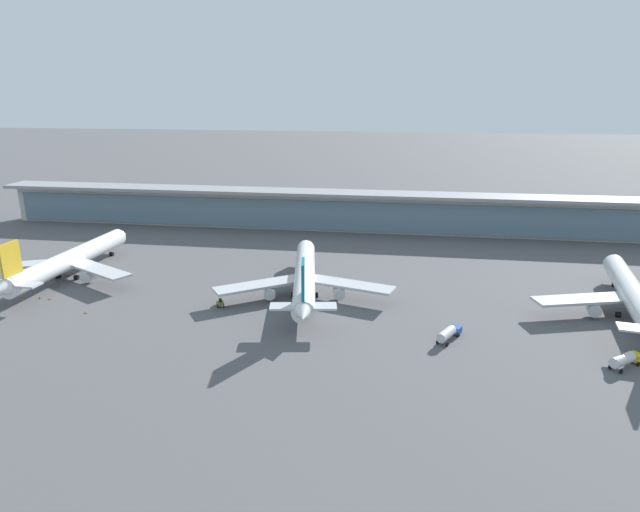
{
  "coord_description": "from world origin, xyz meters",
  "views": [
    {
      "loc": [
        21.88,
        -133.13,
        51.64
      ],
      "look_at": [
        0.0,
        10.91,
        7.4
      ],
      "focal_mm": 30.65,
      "sensor_mm": 36.0,
      "label": 1
    }
  ],
  "objects_px": {
    "airliner_left_stand": "(68,260)",
    "safety_cone_alpha": "(85,312)",
    "airliner_centre_stand": "(305,277)",
    "service_truck_mid_apron_olive": "(220,303)",
    "service_truck_near_nose_yellow": "(626,359)",
    "safety_cone_echo": "(50,298)",
    "service_truck_under_wing_blue": "(448,333)",
    "safety_cone_charlie": "(40,297)",
    "airliner_right_stand": "(634,296)",
    "safety_cone_delta": "(23,300)"
  },
  "relations": [
    {
      "from": "safety_cone_charlie",
      "to": "service_truck_near_nose_yellow",
      "type": "bearing_deg",
      "value": -6.94
    },
    {
      "from": "airliner_right_stand",
      "to": "service_truck_under_wing_blue",
      "type": "distance_m",
      "value": 48.57
    },
    {
      "from": "service_truck_near_nose_yellow",
      "to": "service_truck_mid_apron_olive",
      "type": "relative_size",
      "value": 2.45
    },
    {
      "from": "airliner_left_stand",
      "to": "safety_cone_delta",
      "type": "bearing_deg",
      "value": -94.04
    },
    {
      "from": "airliner_centre_stand",
      "to": "service_truck_under_wing_blue",
      "type": "relative_size",
      "value": 6.98
    },
    {
      "from": "airliner_centre_stand",
      "to": "safety_cone_alpha",
      "type": "height_order",
      "value": "airliner_centre_stand"
    },
    {
      "from": "airliner_right_stand",
      "to": "airliner_left_stand",
      "type": "bearing_deg",
      "value": 177.61
    },
    {
      "from": "airliner_centre_stand",
      "to": "safety_cone_charlie",
      "type": "height_order",
      "value": "airliner_centre_stand"
    },
    {
      "from": "safety_cone_alpha",
      "to": "service_truck_near_nose_yellow",
      "type": "bearing_deg",
      "value": -4.44
    },
    {
      "from": "airliner_right_stand",
      "to": "service_truck_under_wing_blue",
      "type": "relative_size",
      "value": 6.98
    },
    {
      "from": "airliner_left_stand",
      "to": "safety_cone_delta",
      "type": "xyz_separation_m",
      "value": [
        -1.34,
        -18.99,
        -4.75
      ]
    },
    {
      "from": "airliner_centre_stand",
      "to": "service_truck_under_wing_blue",
      "type": "bearing_deg",
      "value": -32.11
    },
    {
      "from": "airliner_centre_stand",
      "to": "safety_cone_delta",
      "type": "distance_m",
      "value": 72.57
    },
    {
      "from": "safety_cone_delta",
      "to": "airliner_right_stand",
      "type": "bearing_deg",
      "value": 4.85
    },
    {
      "from": "service_truck_near_nose_yellow",
      "to": "airliner_right_stand",
      "type": "bearing_deg",
      "value": 67.99
    },
    {
      "from": "service_truck_under_wing_blue",
      "to": "service_truck_mid_apron_olive",
      "type": "height_order",
      "value": "service_truck_under_wing_blue"
    },
    {
      "from": "service_truck_under_wing_blue",
      "to": "safety_cone_alpha",
      "type": "distance_m",
      "value": 85.77
    },
    {
      "from": "airliner_centre_stand",
      "to": "service_truck_under_wing_blue",
      "type": "distance_m",
      "value": 41.89
    },
    {
      "from": "airliner_centre_stand",
      "to": "safety_cone_alpha",
      "type": "distance_m",
      "value": 54.42
    },
    {
      "from": "airliner_left_stand",
      "to": "safety_cone_delta",
      "type": "distance_m",
      "value": 19.62
    },
    {
      "from": "service_truck_near_nose_yellow",
      "to": "safety_cone_delta",
      "type": "bearing_deg",
      "value": 174.09
    },
    {
      "from": "airliner_left_stand",
      "to": "safety_cone_echo",
      "type": "height_order",
      "value": "airliner_left_stand"
    },
    {
      "from": "safety_cone_alpha",
      "to": "safety_cone_echo",
      "type": "height_order",
      "value": "same"
    },
    {
      "from": "airliner_left_stand",
      "to": "service_truck_under_wing_blue",
      "type": "distance_m",
      "value": 108.19
    },
    {
      "from": "airliner_centre_stand",
      "to": "service_truck_mid_apron_olive",
      "type": "bearing_deg",
      "value": -151.39
    },
    {
      "from": "airliner_right_stand",
      "to": "service_truck_near_nose_yellow",
      "type": "bearing_deg",
      "value": -112.01
    },
    {
      "from": "service_truck_near_nose_yellow",
      "to": "safety_cone_charlie",
      "type": "xyz_separation_m",
      "value": [
        -136.01,
        16.55,
        -1.39
      ]
    },
    {
      "from": "service_truck_near_nose_yellow",
      "to": "airliner_left_stand",
      "type": "bearing_deg",
      "value": 166.39
    },
    {
      "from": "safety_cone_alpha",
      "to": "airliner_left_stand",
      "type": "bearing_deg",
      "value": 128.4
    },
    {
      "from": "airliner_left_stand",
      "to": "airliner_right_stand",
      "type": "distance_m",
      "value": 149.12
    },
    {
      "from": "safety_cone_charlie",
      "to": "airliner_centre_stand",
      "type": "bearing_deg",
      "value": 10.69
    },
    {
      "from": "service_truck_near_nose_yellow",
      "to": "service_truck_mid_apron_olive",
      "type": "xyz_separation_m",
      "value": [
        -88.02,
        18.64,
        -0.83
      ]
    },
    {
      "from": "airliner_centre_stand",
      "to": "safety_cone_echo",
      "type": "bearing_deg",
      "value": -168.53
    },
    {
      "from": "airliner_centre_stand",
      "to": "service_truck_mid_apron_olive",
      "type": "distance_m",
      "value": 22.67
    },
    {
      "from": "airliner_centre_stand",
      "to": "service_truck_mid_apron_olive",
      "type": "xyz_separation_m",
      "value": [
        -19.56,
        -10.67,
        -4.2
      ]
    },
    {
      "from": "safety_cone_alpha",
      "to": "safety_cone_echo",
      "type": "relative_size",
      "value": 1.0
    },
    {
      "from": "service_truck_mid_apron_olive",
      "to": "safety_cone_alpha",
      "type": "bearing_deg",
      "value": -163.03
    },
    {
      "from": "airliner_left_stand",
      "to": "safety_cone_delta",
      "type": "height_order",
      "value": "airliner_left_stand"
    },
    {
      "from": "service_truck_mid_apron_olive",
      "to": "safety_cone_charlie",
      "type": "distance_m",
      "value": 48.03
    },
    {
      "from": "service_truck_near_nose_yellow",
      "to": "safety_cone_echo",
      "type": "xyz_separation_m",
      "value": [
        -133.0,
        16.21,
        -1.39
      ]
    },
    {
      "from": "service_truck_under_wing_blue",
      "to": "service_truck_mid_apron_olive",
      "type": "relative_size",
      "value": 2.62
    },
    {
      "from": "service_truck_mid_apron_olive",
      "to": "safety_cone_alpha",
      "type": "distance_m",
      "value": 32.21
    },
    {
      "from": "safety_cone_alpha",
      "to": "airliner_right_stand",
      "type": "bearing_deg",
      "value": 7.87
    },
    {
      "from": "service_truck_mid_apron_olive",
      "to": "safety_cone_charlie",
      "type": "relative_size",
      "value": 4.72
    },
    {
      "from": "airliner_left_stand",
      "to": "safety_cone_echo",
      "type": "xyz_separation_m",
      "value": [
        4.99,
        -17.21,
        -4.75
      ]
    },
    {
      "from": "service_truck_mid_apron_olive",
      "to": "service_truck_under_wing_blue",
      "type": "bearing_deg",
      "value": -11.86
    },
    {
      "from": "airliner_right_stand",
      "to": "safety_cone_charlie",
      "type": "relative_size",
      "value": 86.16
    },
    {
      "from": "airliner_left_stand",
      "to": "safety_cone_alpha",
      "type": "height_order",
      "value": "airliner_left_stand"
    },
    {
      "from": "safety_cone_alpha",
      "to": "safety_cone_charlie",
      "type": "bearing_deg",
      "value": 156.93
    },
    {
      "from": "safety_cone_charlie",
      "to": "safety_cone_delta",
      "type": "relative_size",
      "value": 1.0
    }
  ]
}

